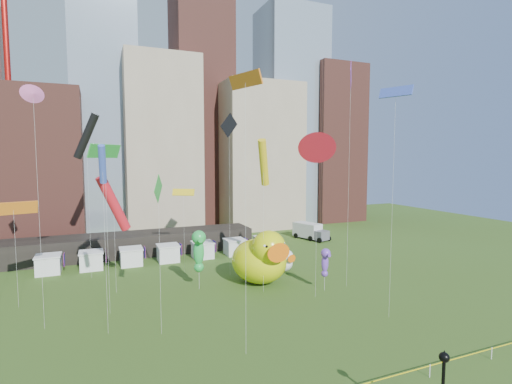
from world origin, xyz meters
name	(u,v)px	position (x,y,z in m)	size (l,w,h in m)	color
skyline	(150,124)	(2.25, 61.06, 21.44)	(101.00, 23.00, 68.00)	brown
crane_right	(275,16)	(30.89, 64.00, 46.90)	(23.00, 1.00, 76.00)	red
pavilion	(128,245)	(-4.00, 42.00, 1.60)	(38.00, 6.00, 3.20)	black
vendor_tents	(168,254)	(1.02, 36.00, 1.11)	(33.24, 2.80, 2.40)	white
big_duck	(261,258)	(9.30, 22.08, 3.00)	(6.90, 8.81, 6.55)	#D1DD0B
small_duck	(282,261)	(13.56, 25.23, 1.42)	(3.77, 4.37, 3.09)	white
seahorse_green	(199,248)	(2.15, 22.84, 4.73)	(1.67, 2.04, 6.66)	silver
seahorse_purple	(325,260)	(14.84, 17.11, 3.42)	(1.13, 1.40, 4.74)	silver
box_truck	(310,231)	(27.30, 41.43, 1.47)	(4.46, 7.15, 2.86)	silver
kite_0	(317,148)	(12.82, 15.79, 15.64)	(1.62, 2.99, 17.20)	silver
kite_1	(33,95)	(-12.58, 18.21, 19.66)	(1.19, 1.15, 20.52)	silver
kite_2	(229,128)	(7.02, 26.57, 18.24)	(2.68, 1.49, 20.08)	silver
kite_3	(158,191)	(-3.50, 13.33, 11.91)	(0.99, 2.13, 13.30)	silver
kite_4	(183,193)	(1.95, 29.54, 10.29)	(2.64, 1.74, 10.77)	silver
kite_5	(102,165)	(-7.58, 15.21, 14.05)	(0.66, 1.92, 15.68)	silver
kite_6	(13,209)	(-15.49, 24.53, 9.77)	(4.12, 1.72, 10.41)	silver
kite_7	(351,79)	(17.95, 17.44, 23.15)	(2.05, 2.60, 25.22)	silver
kite_8	(114,204)	(-6.45, 25.29, 9.76)	(3.77, 2.37, 12.86)	silver
kite_10	(86,136)	(-8.96, 31.85, 17.18)	(3.34, 2.19, 19.95)	silver
kite_11	(105,152)	(-7.29, 19.38, 15.17)	(3.00, 3.52, 15.84)	silver
kite_12	(264,163)	(8.40, 19.33, 14.09)	(2.38, 2.94, 16.63)	silver
kite_13	(396,94)	(16.35, 8.74, 20.20)	(1.55, 2.90, 20.81)	silver
kite_14	(245,82)	(1.78, 7.51, 19.90)	(1.45, 3.28, 20.53)	silver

